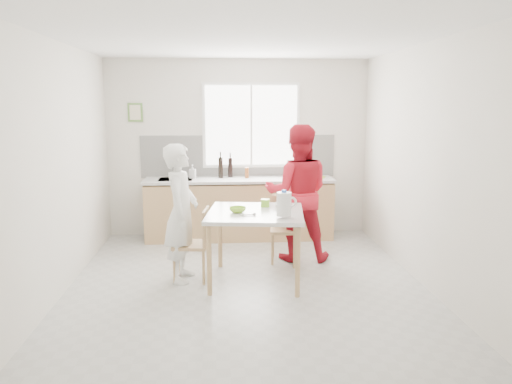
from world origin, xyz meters
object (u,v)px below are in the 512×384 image
person_white (181,213)px  wine_bottle_a (221,167)px  wine_bottle_b (230,167)px  bowl_white (282,205)px  chair_far (286,225)px  person_red (298,193)px  bowl_green (238,210)px  chair_left (197,241)px  dining_table (256,219)px  milk_jug (284,204)px

person_white → wine_bottle_a: 1.93m
wine_bottle_a → wine_bottle_b: bearing=24.3°
bowl_white → wine_bottle_b: bearing=107.5°
wine_bottle_a → wine_bottle_b: (0.15, 0.07, -0.01)m
chair_far → person_red: (0.16, 0.03, 0.42)m
chair_far → bowl_green: bearing=-122.5°
person_red → wine_bottle_a: size_ratio=5.55×
person_red → chair_left: bearing=35.9°
chair_left → bowl_white: size_ratio=4.36×
dining_table → wine_bottle_b: bearing=96.8°
person_red → wine_bottle_b: person_red is taller
milk_jug → bowl_green: bearing=156.4°
person_red → bowl_white: bearing=71.7°
chair_far → wine_bottle_a: wine_bottle_a is taller
chair_far → person_white: (-1.30, -0.66, 0.33)m
chair_left → milk_jug: bearing=74.5°
bowl_white → milk_jug: (-0.04, -0.53, 0.13)m
chair_far → person_red: person_red is taller
bowl_white → wine_bottle_a: wine_bottle_a is taller
person_white → bowl_white: 1.18m
chair_left → milk_jug: 1.17m
milk_jug → wine_bottle_b: 2.41m
person_white → person_red: size_ratio=0.90×
bowl_green → bowl_white: bowl_green is taller
milk_jug → wine_bottle_b: size_ratio=0.93×
bowl_green → chair_far: bearing=50.4°
milk_jug → wine_bottle_a: (-0.68, 2.28, 0.10)m
milk_jug → chair_left: bearing=164.5°
dining_table → person_white: (-0.85, 0.11, 0.06)m
chair_far → bowl_green: bowl_green is taller
wine_bottle_b → dining_table: bearing=-83.2°
dining_table → bowl_green: bowl_green is taller
wine_bottle_a → wine_bottle_b: size_ratio=1.07×
dining_table → bowl_green: size_ratio=6.33×
person_red → bowl_green: person_red is taller
bowl_white → milk_jug: bearing=-94.5°
person_red → wine_bottle_a: person_red is taller
chair_left → person_white: bearing=-90.0°
bowl_white → wine_bottle_a: bearing=112.3°
dining_table → milk_jug: milk_jug is taller
wine_bottle_b → bowl_white: bearing=-72.5°
chair_left → milk_jug: size_ratio=3.02×
dining_table → bowl_white: bearing=32.7°
bowl_white → person_white: bearing=-174.9°
chair_far → person_red: 0.45m
bowl_green → wine_bottle_b: size_ratio=0.63×
chair_far → milk_jug: milk_jug is taller
dining_table → wine_bottle_b: (-0.24, 2.03, 0.33)m
chair_left → bowl_green: (0.48, -0.11, 0.39)m
person_white → bowl_green: bearing=-94.4°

